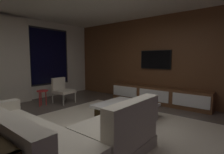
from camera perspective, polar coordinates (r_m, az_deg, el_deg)
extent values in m
plane|color=#564C44|center=(3.37, -5.29, -18.13)|extent=(9.20, 9.20, 0.00)
cube|color=silver|center=(6.22, -30.42, 4.94)|extent=(6.60, 0.12, 2.70)
cube|color=black|center=(6.73, -19.80, 6.27)|extent=(1.52, 0.02, 2.02)
cube|color=black|center=(6.72, -19.74, 6.28)|extent=(1.40, 0.03, 1.90)
cube|color=brown|center=(5.68, 16.81, 5.48)|extent=(0.12, 7.80, 2.70)
cube|color=beige|center=(3.54, 0.05, -16.73)|extent=(3.20, 3.80, 0.01)
cube|color=#B1A997|center=(2.85, -27.39, -21.50)|extent=(0.90, 2.50, 0.18)
cube|color=beige|center=(2.76, -27.61, -17.61)|extent=(0.86, 2.42, 0.24)
cube|color=#B1A997|center=(2.80, 0.42, -21.30)|extent=(1.10, 0.90, 0.18)
cube|color=beige|center=(2.71, 0.42, -17.36)|extent=(1.07, 0.86, 0.24)
cube|color=beige|center=(2.41, 7.10, -12.31)|extent=(1.10, 0.20, 0.40)
cube|color=#B2A893|center=(2.32, -30.29, -14.85)|extent=(0.10, 0.36, 0.36)
cube|color=black|center=(4.03, 4.53, -11.73)|extent=(1.00, 1.00, 0.30)
cube|color=white|center=(3.98, 4.55, -9.26)|extent=(1.16, 1.16, 0.06)
cube|color=#A49E84|center=(3.98, 5.84, -8.64)|extent=(0.22, 0.17, 0.02)
cube|color=slate|center=(3.96, 6.14, -8.31)|extent=(0.25, 0.16, 0.03)
cylinder|color=#B2ADA0|center=(5.65, -11.92, -6.35)|extent=(0.04, 0.04, 0.36)
cylinder|color=#B2ADA0|center=(5.34, -15.64, -7.17)|extent=(0.04, 0.04, 0.36)
cylinder|color=#B2ADA0|center=(6.02, -15.27, -5.69)|extent=(0.04, 0.04, 0.36)
cylinder|color=#B2ADA0|center=(5.72, -18.92, -6.40)|extent=(0.04, 0.04, 0.36)
cube|color=beige|center=(5.64, -15.49, -4.60)|extent=(0.59, 0.61, 0.08)
cube|color=beige|center=(5.79, -17.11, -2.08)|extent=(0.49, 0.12, 0.38)
cylinder|color=red|center=(5.45, -22.67, -6.62)|extent=(0.03, 0.03, 0.46)
cylinder|color=red|center=(5.54, -20.84, -6.33)|extent=(0.03, 0.03, 0.46)
cylinder|color=red|center=(5.58, -22.25, -6.31)|extent=(0.03, 0.03, 0.46)
cylinder|color=red|center=(5.45, -21.83, -4.24)|extent=(0.32, 0.32, 0.02)
cube|color=brown|center=(5.57, 14.42, -5.75)|extent=(0.44, 3.10, 0.52)
cube|color=white|center=(5.01, 24.29, -7.10)|extent=(0.02, 0.93, 0.33)
cube|color=white|center=(5.36, 13.38, -5.90)|extent=(0.02, 0.93, 0.33)
cube|color=white|center=(5.88, 4.14, -4.71)|extent=(0.02, 0.93, 0.33)
cube|color=black|center=(5.27, 22.70, -8.25)|extent=(0.33, 0.68, 0.19)
cube|color=#A84C4E|center=(5.21, 25.46, -8.76)|extent=(0.03, 0.04, 0.15)
cube|color=#76C774|center=(5.24, 24.34, -8.66)|extent=(0.03, 0.04, 0.15)
cube|color=gray|center=(5.26, 23.24, -8.48)|extent=(0.03, 0.04, 0.16)
cube|color=#419568|center=(5.29, 22.15, -8.21)|extent=(0.03, 0.04, 0.19)
cube|color=#7B4455|center=(5.32, 21.07, -8.29)|extent=(0.03, 0.04, 0.15)
cube|color=#40D376|center=(5.35, 20.00, -8.15)|extent=(0.03, 0.04, 0.15)
cube|color=black|center=(5.68, 14.06, 5.56)|extent=(0.04, 1.00, 0.58)
cube|color=black|center=(5.68, 14.04, 5.56)|extent=(0.05, 0.96, 0.54)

